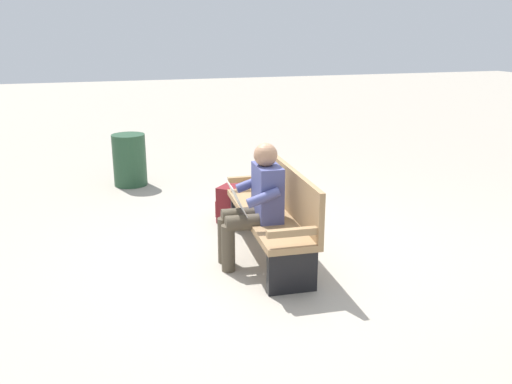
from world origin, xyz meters
TOP-DOWN VIEW (x-y plane):
  - ground_plane at (0.00, 0.00)m, footprint 40.00×40.00m
  - bench_near at (-0.00, -0.07)m, footprint 1.83×0.61m
  - person_seated at (-0.14, 0.17)m, footprint 0.59×0.59m
  - backpack at (1.13, 0.08)m, footprint 0.42×0.41m
  - trash_bin at (3.04, 1.07)m, footprint 0.47×0.47m

SIDE VIEW (x-z plane):
  - ground_plane at x=0.00m, z-range 0.00..0.00m
  - backpack at x=1.13m, z-range 0.00..0.42m
  - trash_bin at x=3.04m, z-range 0.00..0.74m
  - bench_near at x=0.00m, z-range 0.01..0.91m
  - person_seated at x=-0.14m, z-range 0.04..1.22m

